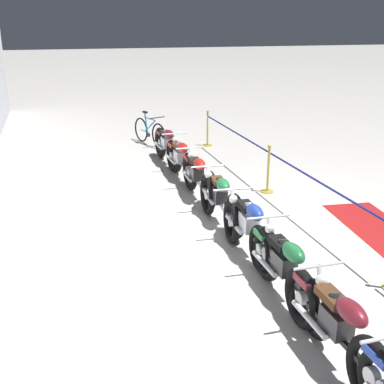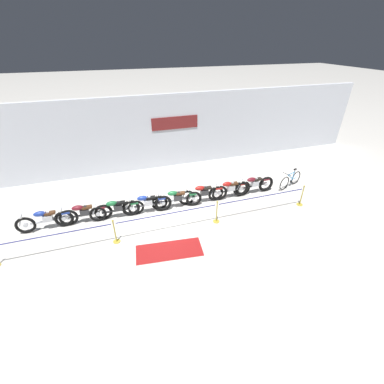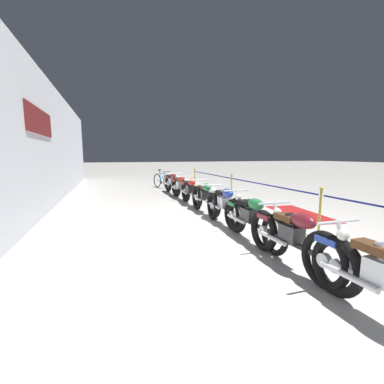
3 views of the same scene
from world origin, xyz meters
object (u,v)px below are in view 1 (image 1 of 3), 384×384
Objects in this scene: motorcycle_green_4 at (220,199)px; motorcycle_green_2 at (286,268)px; floor_banner at (377,228)px; motorcycle_maroon_1 at (339,330)px; bicycle at (150,132)px; stanchion_far_left at (369,220)px; stanchion_far_right at (207,134)px; stanchion_mid_right at (268,176)px; motorcycle_maroon_7 at (167,146)px; motorcycle_blue_3 at (250,228)px; motorcycle_red_6 at (181,160)px; motorcycle_red_5 at (197,177)px.

motorcycle_green_2 is at bearing 179.45° from motorcycle_green_4.
floor_banner is (-0.99, -2.64, -0.47)m from motorcycle_green_4.
motorcycle_maroon_1 reaches higher than motorcycle_green_2.
floor_banner is at bearing -42.14° from motorcycle_maroon_1.
bicycle reaches higher than motorcycle_maroon_1.
stanchion_far_right is (7.73, 0.00, -0.40)m from stanchion_far_left.
motorcycle_green_4 is at bearing 130.95° from stanchion_mid_right.
bicycle is at bearing 0.63° from motorcycle_green_4.
floor_banner is at bearing -110.47° from motorcycle_green_4.
motorcycle_maroon_7 is (7.98, -0.05, 0.02)m from motorcycle_maroon_1.
motorcycle_maroon_7 is 5.67m from floor_banner.
motorcycle_blue_3 is at bearing 167.53° from stanchion_far_right.
motorcycle_red_6 is 2.14× the size of stanchion_mid_right.
stanchion_far_left is (-6.11, -1.59, 0.27)m from motorcycle_maroon_7.
motorcycle_red_6 is at bearing 0.73° from motorcycle_green_4.
stanchion_mid_right reaches higher than motorcycle_maroon_7.
motorcycle_maroon_1 is 1.00× the size of motorcycle_green_2.
motorcycle_blue_3 is 0.98× the size of motorcycle_red_6.
motorcycle_red_6 reaches higher than motorcycle_green_4.
stanchion_mid_right is at bearing -88.78° from motorcycle_red_5.
motorcycle_maroon_7 is 0.18× the size of stanchion_far_left.
stanchion_far_left is (1.87, -1.64, 0.29)m from motorcycle_maroon_1.
stanchion_far_left is at bearing -165.41° from motorcycle_maroon_7.
stanchion_far_right is (8.25, -1.58, -0.11)m from motorcycle_green_2.
bicycle is at bearing 18.53° from stanchion_mid_right.
stanchion_mid_right reaches higher than motorcycle_red_5.
motorcycle_red_5 is at bearing 1.77° from motorcycle_green_4.
floor_banner is (-3.66, -2.67, -0.47)m from motorcycle_red_6.
motorcycle_blue_3 is at bearing -179.34° from motorcycle_red_6.
stanchion_far_right is (5.60, -1.55, -0.12)m from motorcycle_green_4.
motorcycle_red_5 is at bearing -0.53° from motorcycle_maroon_1.
motorcycle_green_2 is 0.95× the size of floor_banner.
motorcycle_blue_3 is (2.65, -0.10, 0.01)m from motorcycle_maroon_1.
stanchion_mid_right is at bearing 180.00° from stanchion_far_right.
motorcycle_maroon_7 reaches higher than bicycle.
stanchion_far_left is at bearing -116.80° from motorcycle_blue_3.
motorcycle_red_6 is at bearing 0.66° from motorcycle_blue_3.
motorcycle_blue_3 reaches higher than motorcycle_red_5.
motorcycle_maroon_7 is at bearing 34.75° from floor_banner.
stanchion_far_left is 1.75m from floor_banner.
motorcycle_green_4 is at bearing -178.23° from motorcycle_red_5.
stanchion_mid_right is at bearing -17.05° from motorcycle_maroon_1.
stanchion_far_right is (6.95, -1.54, -0.12)m from motorcycle_blue_3.
motorcycle_red_6 is 4.56m from floor_banner.
motorcycle_green_2 is 1.05× the size of motorcycle_blue_3.
motorcycle_green_4 is at bearing 75.92° from floor_banner.
stanchion_far_right reaches higher than motorcycle_red_5.
stanchion_mid_right is (-4.82, -1.62, -0.03)m from bicycle.
motorcycle_green_2 is at bearing -2.75° from motorcycle_maroon_1.
stanchion_far_right is (4.29, -1.59, -0.13)m from motorcycle_red_5.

